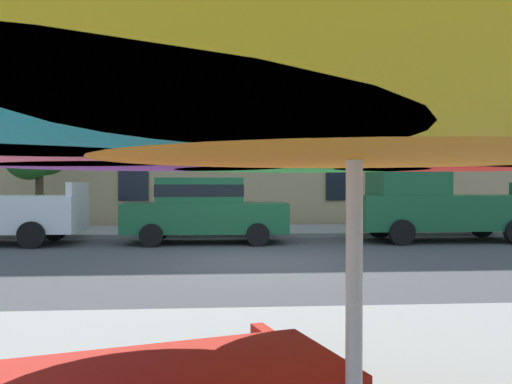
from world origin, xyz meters
TOP-DOWN VIEW (x-y plane):
  - ground_plane at (0.00, 0.00)m, footprint 120.00×120.00m
  - sidewalk_far at (0.00, 6.80)m, footprint 56.00×3.60m
  - apartment_building at (0.00, 14.99)m, footprint 46.46×12.08m
  - sedan_green at (-1.17, 3.70)m, footprint 4.40×1.98m
  - pickup_green at (5.39, 3.70)m, footprint 5.10×2.12m
  - street_tree_left at (-6.60, 6.81)m, footprint 2.07×1.89m
  - patio_umbrella at (-0.33, -9.00)m, footprint 3.88×3.88m

SIDE VIEW (x-z plane):
  - ground_plane at x=0.00m, z-range 0.00..0.00m
  - sidewalk_far at x=0.00m, z-range 0.00..0.12m
  - sedan_green at x=-1.17m, z-range 0.06..1.84m
  - pickup_green at x=5.39m, z-range -0.07..2.13m
  - patio_umbrella at x=-0.33m, z-range 0.81..3.01m
  - street_tree_left at x=-6.60m, z-range 0.84..4.41m
  - apartment_building at x=0.00m, z-range 0.00..12.80m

